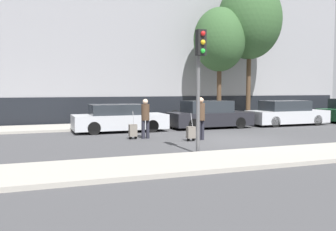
% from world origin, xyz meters
% --- Properties ---
extents(ground_plane, '(80.00, 80.00, 0.00)m').
position_xyz_m(ground_plane, '(0.00, 0.00, 0.00)').
color(ground_plane, '#424244').
extents(sidewalk_near, '(28.00, 2.50, 0.12)m').
position_xyz_m(sidewalk_near, '(0.00, -3.75, 0.06)').
color(sidewalk_near, '#A39E93').
rests_on(sidewalk_near, ground_plane).
extents(sidewalk_far, '(28.00, 3.00, 0.12)m').
position_xyz_m(sidewalk_far, '(0.00, 7.00, 0.06)').
color(sidewalk_far, '#A39E93').
rests_on(sidewalk_far, ground_plane).
extents(building_facade, '(28.00, 2.75, 9.82)m').
position_xyz_m(building_facade, '(0.00, 10.55, 4.90)').
color(building_facade, gray).
rests_on(building_facade, ground_plane).
extents(parked_car_0, '(4.50, 1.78, 1.34)m').
position_xyz_m(parked_car_0, '(-3.66, 4.70, 0.63)').
color(parked_car_0, '#B7BABF').
rests_on(parked_car_0, ground_plane).
extents(parked_car_1, '(4.34, 1.87, 1.45)m').
position_xyz_m(parked_car_1, '(1.22, 4.70, 0.68)').
color(parked_car_1, black).
rests_on(parked_car_1, ground_plane).
extents(parked_car_2, '(4.63, 1.78, 1.41)m').
position_xyz_m(parked_car_2, '(6.10, 4.52, 0.66)').
color(parked_car_2, '#B7BABF').
rests_on(parked_car_2, ground_plane).
extents(pedestrian_left, '(0.35, 0.34, 1.66)m').
position_xyz_m(pedestrian_left, '(-3.19, 1.85, 0.94)').
color(pedestrian_left, '#23232D').
rests_on(pedestrian_left, ground_plane).
extents(trolley_left, '(0.34, 0.29, 1.16)m').
position_xyz_m(trolley_left, '(-3.74, 1.83, 0.37)').
color(trolley_left, slate).
rests_on(trolley_left, ground_plane).
extents(pedestrian_right, '(0.34, 0.34, 1.74)m').
position_xyz_m(pedestrian_right, '(-1.21, 0.65, 0.99)').
color(pedestrian_right, '#23232D').
rests_on(pedestrian_right, ground_plane).
extents(trolley_right, '(0.34, 0.29, 1.13)m').
position_xyz_m(trolley_right, '(-1.73, 0.46, 0.35)').
color(trolley_right, slate).
rests_on(trolley_right, ground_plane).
extents(traffic_light, '(0.28, 0.47, 3.93)m').
position_xyz_m(traffic_light, '(-2.70, -2.36, 2.79)').
color(traffic_light, '#515154').
rests_on(traffic_light, ground_plane).
extents(parked_bicycle, '(1.77, 0.06, 0.96)m').
position_xyz_m(parked_bicycle, '(0.80, 7.25, 0.49)').
color(parked_bicycle, black).
rests_on(parked_bicycle, sidewalk_far).
extents(bare_tree_near_crossing, '(3.97, 3.97, 8.66)m').
position_xyz_m(bare_tree_near_crossing, '(5.25, 7.20, 6.34)').
color(bare_tree_near_crossing, '#4C3826').
rests_on(bare_tree_near_crossing, sidewalk_far).
extents(bare_tree_down_street, '(3.14, 3.14, 6.84)m').
position_xyz_m(bare_tree_down_street, '(3.13, 7.13, 5.02)').
color(bare_tree_down_street, '#4C3826').
rests_on(bare_tree_down_street, sidewalk_far).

